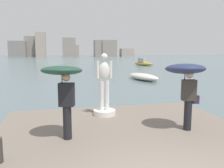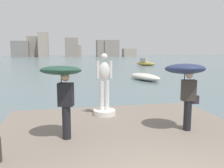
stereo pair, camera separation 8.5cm
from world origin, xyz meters
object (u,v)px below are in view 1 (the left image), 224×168
object	(u,v)px
onlooker_left	(63,80)
boat_near	(143,77)
statue_white_figure	(104,94)
onlooker_right	(186,76)
boat_mid	(143,63)

from	to	relation	value
onlooker_left	boat_near	size ratio (longest dim) A/B	0.41
statue_white_figure	onlooker_right	xyz separation A→B (m)	(1.98, -2.09, 0.81)
statue_white_figure	boat_mid	xyz separation A→B (m)	(14.89, 36.24, -0.66)
onlooker_left	boat_near	world-z (taller)	onlooker_left
boat_near	onlooker_left	bearing A→B (deg)	-117.29
boat_near	boat_mid	bearing A→B (deg)	69.67
onlooker_right	statue_white_figure	bearing A→B (deg)	133.41
statue_white_figure	onlooker_left	distance (m)	2.62
statue_white_figure	boat_mid	distance (m)	39.19
onlooker_right	boat_mid	world-z (taller)	onlooker_right
boat_mid	boat_near	bearing A→B (deg)	-110.33
statue_white_figure	onlooker_right	size ratio (longest dim) A/B	1.13
statue_white_figure	boat_mid	bearing A→B (deg)	67.66
boat_mid	statue_white_figure	bearing A→B (deg)	-112.34
onlooker_left	onlooker_right	size ratio (longest dim) A/B	0.99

